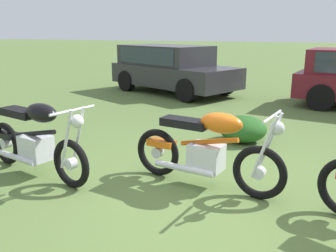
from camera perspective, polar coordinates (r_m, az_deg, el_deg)
ground_plane at (r=4.35m, az=4.05°, el=-10.85°), size 120.00×120.00×0.00m
motorcycle_black at (r=5.07m, az=-20.02°, el=-1.99°), size 1.98×0.82×1.02m
motorcycle_orange at (r=4.44m, az=6.05°, el=-3.62°), size 1.98×0.69×1.02m
car_charcoal at (r=11.36m, az=0.25°, el=9.47°), size 4.40×3.32×1.43m
shrub_low at (r=6.44m, az=11.60°, el=-0.43°), size 0.82×0.81×0.45m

